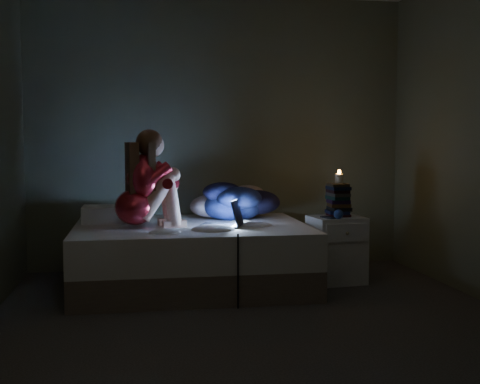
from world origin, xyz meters
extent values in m
cube|color=black|center=(0.00, 0.00, -0.01)|extent=(3.60, 3.80, 0.02)
cube|color=#5E6555|center=(0.00, 1.91, 1.30)|extent=(3.60, 0.02, 2.60)
cube|color=#5E6555|center=(0.00, -1.91, 1.30)|extent=(3.60, 0.02, 2.60)
cube|color=silver|center=(-1.01, 1.40, 0.59)|extent=(0.47, 0.34, 0.14)
cube|color=silver|center=(0.90, 1.06, 0.29)|extent=(0.47, 0.43, 0.57)
cylinder|color=beige|center=(0.93, 1.08, 0.90)|extent=(0.07, 0.07, 0.08)
cube|color=black|center=(0.79, 0.98, 0.58)|extent=(0.11, 0.15, 0.01)
sphere|color=navy|center=(0.85, 0.90, 0.61)|extent=(0.08, 0.08, 0.08)
camera|label=1|loc=(-0.80, -3.96, 1.21)|focal=45.90mm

